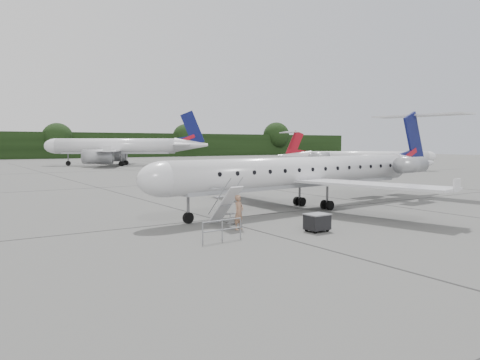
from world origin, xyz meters
TOP-DOWN VIEW (x-y plane):
  - ground at (0.00, 0.00)m, footprint 320.00×320.00m
  - treeline at (0.00, 130.00)m, footprint 260.00×4.00m
  - main_regional_jet at (1.68, 4.93)m, footprint 30.41×23.30m
  - airstair at (-6.55, 1.95)m, footprint 1.06×2.18m
  - passenger at (-6.43, 0.76)m, footprint 0.80×0.68m
  - safety_railing at (-8.73, -1.34)m, footprint 2.20×0.27m
  - baggage_cart at (-3.32, -1.98)m, footprint 1.19×0.98m
  - bg_narrowbody at (11.30, 74.52)m, footprint 38.11×35.24m
  - bg_regional_right at (40.29, 33.03)m, footprint 30.77×28.32m

SIDE VIEW (x-z plane):
  - ground at x=0.00m, z-range 0.00..0.00m
  - safety_railing at x=-8.73m, z-range 0.00..1.00m
  - baggage_cart at x=-3.32m, z-range 0.00..1.00m
  - passenger at x=-6.43m, z-range 0.00..1.86m
  - airstair at x=-6.55m, z-range 0.00..2.29m
  - bg_regional_right at x=40.29m, z-range 0.00..6.58m
  - main_regional_jet at x=1.68m, z-range 0.00..7.30m
  - treeline at x=0.00m, z-range 0.00..8.00m
  - bg_narrowbody at x=11.30m, z-range 0.00..11.13m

